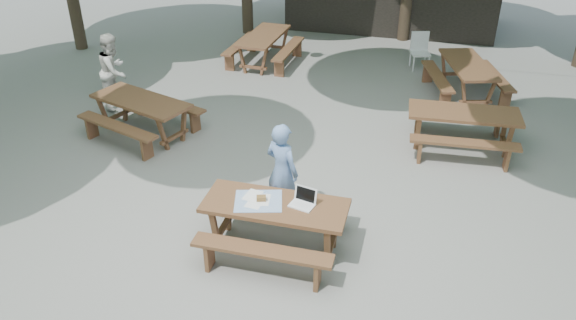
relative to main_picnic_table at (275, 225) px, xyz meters
The scene contains 11 objects.
ground 0.97m from the main_picnic_table, 90.10° to the left, with size 80.00×80.00×0.00m, color slate.
main_picnic_table is the anchor object (origin of this frame).
picnic_table_nw 4.36m from the main_picnic_table, 141.94° to the left, with size 2.31×2.11×0.75m.
picnic_table_ne 4.49m from the main_picnic_table, 55.39° to the left, with size 2.05×1.70×0.75m.
picnic_table_far_w 7.42m from the main_picnic_table, 108.01° to the left, with size 1.68×2.04×0.75m.
picnic_table_far_e 6.82m from the main_picnic_table, 67.10° to the left, with size 2.05×2.27×0.75m.
woman 0.91m from the main_picnic_table, 98.41° to the left, with size 0.57×0.37×1.56m, color #6C8FC6.
second_person 5.97m from the main_picnic_table, 140.65° to the left, with size 0.78×0.61×1.60m, color beige.
plastic_chair 7.84m from the main_picnic_table, 78.43° to the left, with size 0.55×0.55×0.90m.
laptop 0.58m from the main_picnic_table, 13.61° to the left, with size 0.38×0.33×0.24m.
tabletop_clutter 0.44m from the main_picnic_table, behind, with size 0.77×0.70×0.08m.
Camera 1 is at (1.78, -6.97, 5.17)m, focal length 35.00 mm.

